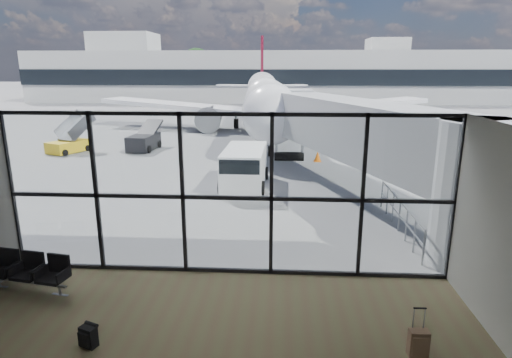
# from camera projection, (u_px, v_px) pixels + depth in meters

# --- Properties ---
(ground) EXTENTS (220.00, 220.00, 0.00)m
(ground) POSITION_uv_depth(u_px,v_px,m) (270.00, 115.00, 50.67)
(ground) COLOR slate
(ground) RESTS_ON ground
(lounge_shell) EXTENTS (12.02, 8.01, 4.51)m
(lounge_shell) POSITION_uv_depth(u_px,v_px,m) (187.00, 260.00, 6.75)
(lounge_shell) COLOR brown
(lounge_shell) RESTS_ON ground
(glass_curtain_wall) EXTENTS (12.10, 0.12, 4.50)m
(glass_curtain_wall) POSITION_uv_depth(u_px,v_px,m) (227.00, 196.00, 11.49)
(glass_curtain_wall) COLOR white
(glass_curtain_wall) RESTS_ON ground
(jet_bridge) EXTENTS (8.00, 16.50, 4.33)m
(jet_bridge) POSITION_uv_depth(u_px,v_px,m) (364.00, 137.00, 17.89)
(jet_bridge) COLOR #A3A5A8
(jet_bridge) RESTS_ON ground
(apron_railing) EXTENTS (0.06, 5.46, 1.11)m
(apron_railing) POSITION_uv_depth(u_px,v_px,m) (400.00, 211.00, 14.92)
(apron_railing) COLOR gray
(apron_railing) RESTS_ON ground
(far_terminal) EXTENTS (80.00, 12.20, 11.00)m
(far_terminal) POSITION_uv_depth(u_px,v_px,m) (271.00, 75.00, 70.83)
(far_terminal) COLOR #ADADA9
(far_terminal) RESTS_ON ground
(tree_0) EXTENTS (4.95, 4.95, 7.12)m
(tree_0) POSITION_uv_depth(u_px,v_px,m) (44.00, 72.00, 83.08)
(tree_0) COLOR #382619
(tree_0) RESTS_ON ground
(tree_1) EXTENTS (5.61, 5.61, 8.07)m
(tree_1) POSITION_uv_depth(u_px,v_px,m) (74.00, 68.00, 82.56)
(tree_1) COLOR #382619
(tree_1) RESTS_ON ground
(tree_2) EXTENTS (6.27, 6.27, 9.03)m
(tree_2) POSITION_uv_depth(u_px,v_px,m) (104.00, 65.00, 82.04)
(tree_2) COLOR #382619
(tree_2) RESTS_ON ground
(tree_3) EXTENTS (4.95, 4.95, 7.12)m
(tree_3) POSITION_uv_depth(u_px,v_px,m) (135.00, 72.00, 82.00)
(tree_3) COLOR #382619
(tree_3) RESTS_ON ground
(tree_4) EXTENTS (5.61, 5.61, 8.07)m
(tree_4) POSITION_uv_depth(u_px,v_px,m) (166.00, 69.00, 81.48)
(tree_4) COLOR #382619
(tree_4) RESTS_ON ground
(tree_5) EXTENTS (6.27, 6.27, 9.03)m
(tree_5) POSITION_uv_depth(u_px,v_px,m) (197.00, 65.00, 80.95)
(tree_5) COLOR #382619
(tree_5) RESTS_ON ground
(seating_row) EXTENTS (2.21, 0.97, 0.98)m
(seating_row) POSITION_uv_depth(u_px,v_px,m) (30.00, 269.00, 11.03)
(seating_row) COLOR gray
(seating_row) RESTS_ON ground
(backpack) EXTENTS (0.39, 0.39, 0.50)m
(backpack) POSITION_uv_depth(u_px,v_px,m) (88.00, 337.00, 8.78)
(backpack) COLOR black
(backpack) RESTS_ON ground
(suitcase) EXTENTS (0.39, 0.29, 1.04)m
(suitcase) POSITION_uv_depth(u_px,v_px,m) (418.00, 343.00, 8.45)
(suitcase) COLOR brown
(suitcase) RESTS_ON ground
(airliner) EXTENTS (31.18, 36.16, 9.31)m
(airliner) POSITION_uv_depth(u_px,v_px,m) (265.00, 97.00, 40.35)
(airliner) COLOR white
(airliner) RESTS_ON ground
(service_van) EXTENTS (2.16, 4.31, 1.86)m
(service_van) POSITION_uv_depth(u_px,v_px,m) (244.00, 168.00, 20.37)
(service_van) COLOR white
(service_van) RESTS_ON ground
(belt_loader) EXTENTS (1.79, 4.10, 1.85)m
(belt_loader) POSITION_uv_depth(u_px,v_px,m) (144.00, 141.00, 29.66)
(belt_loader) COLOR black
(belt_loader) RESTS_ON ground
(mobile_stairs) EXTENTS (2.54, 3.39, 2.17)m
(mobile_stairs) POSITION_uv_depth(u_px,v_px,m) (69.00, 145.00, 28.84)
(mobile_stairs) COLOR yellow
(mobile_stairs) RESTS_ON ground
(traffic_cone_a) EXTENTS (0.41, 0.41, 0.58)m
(traffic_cone_a) POSITION_uv_depth(u_px,v_px,m) (240.00, 180.00, 20.76)
(traffic_cone_a) COLOR #D6490B
(traffic_cone_a) RESTS_ON ground
(traffic_cone_b) EXTENTS (0.45, 0.45, 0.64)m
(traffic_cone_b) POSITION_uv_depth(u_px,v_px,m) (318.00, 157.00, 26.06)
(traffic_cone_b) COLOR orange
(traffic_cone_b) RESTS_ON ground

